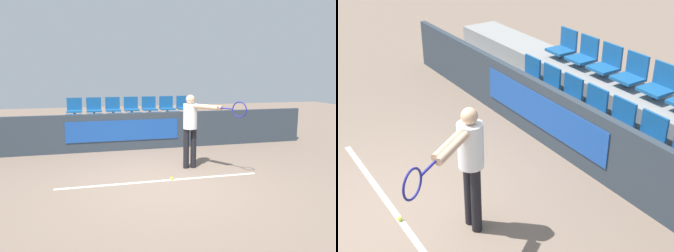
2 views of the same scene
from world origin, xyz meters
The scene contains 18 objects.
ground_plane centered at (0.00, 0.00, 0.00)m, with size 30.00×30.00×0.00m, color #7A6656.
court_baseline centered at (0.00, 0.24, 0.00)m, with size 4.12×0.08×0.01m.
barrier_wall centered at (-0.01, 3.06, 0.52)m, with size 10.10×0.14×1.04m.
bleacher_tier_front centered at (0.00, 3.57, 0.20)m, with size 9.70×0.87×0.41m.
bleacher_tier_middle centered at (0.00, 4.44, 0.41)m, with size 9.70×0.87×0.81m.
stadium_chair_0 centered at (-1.77, 3.69, 0.64)m, with size 0.46×0.44×0.56m.
stadium_chair_1 centered at (-1.18, 3.69, 0.64)m, with size 0.46×0.44×0.56m.
stadium_chair_2 centered at (-0.59, 3.69, 0.64)m, with size 0.46×0.44×0.56m.
stadium_chair_3 centered at (0.00, 3.69, 0.64)m, with size 0.46×0.44×0.56m.
stadium_chair_4 centered at (0.59, 3.69, 0.64)m, with size 0.46×0.44×0.56m.
stadium_chair_5 centered at (1.18, 3.69, 0.64)m, with size 0.46×0.44×0.56m.
stadium_chair_7 centered at (-1.77, 4.56, 1.05)m, with size 0.46×0.44×0.56m.
stadium_chair_8 centered at (-1.18, 4.56, 1.05)m, with size 0.46×0.44×0.56m.
stadium_chair_9 centered at (-0.59, 4.56, 1.05)m, with size 0.46×0.44×0.56m.
stadium_chair_10 centered at (0.00, 4.56, 1.05)m, with size 0.46×0.44×0.56m.
stadium_chair_11 centered at (0.59, 4.56, 1.05)m, with size 0.46×0.44×0.56m.
tennis_player centered at (0.87, 0.91, 1.03)m, with size 0.95×1.30×1.67m.
tennis_ball centered at (0.21, 0.23, 0.03)m, with size 0.07×0.07×0.07m.
Camera 2 is at (4.97, -1.28, 3.90)m, focal length 50.00 mm.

